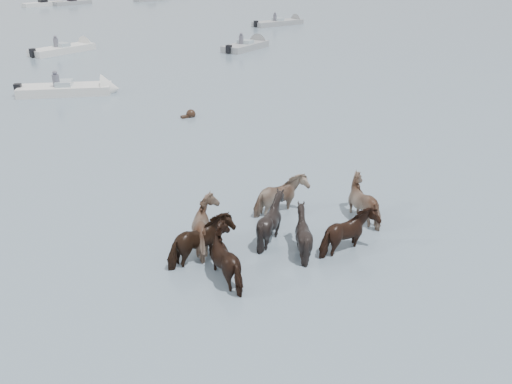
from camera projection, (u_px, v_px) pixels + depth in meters
ground at (345, 247)px, 13.59m from camera, size 400.00×400.00×0.00m
pony_herd at (277, 228)px, 13.61m from camera, size 6.75×3.51×1.49m
swimming_pony at (190, 115)px, 24.22m from camera, size 0.72×0.44×0.44m
motorboat_b at (80, 89)px, 28.09m from camera, size 5.35×3.81×1.92m
motorboat_c at (71, 48)px, 39.92m from camera, size 5.63×3.18×1.92m
motorboat_d at (251, 45)px, 41.21m from camera, size 5.15×3.24×1.92m
motorboat_e at (284, 22)px, 54.32m from camera, size 6.22×1.66×1.92m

